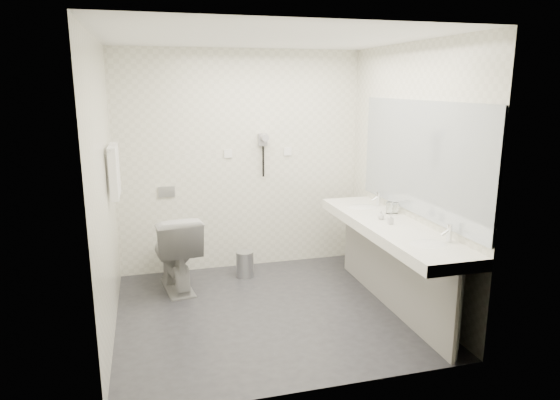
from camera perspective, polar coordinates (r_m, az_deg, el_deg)
name	(u,v)px	position (r m, az deg, el deg)	size (l,w,h in m)	color
floor	(269,311)	(4.87, -1.27, -12.62)	(2.80, 2.80, 0.00)	#2C2C32
ceiling	(267,37)	(4.40, -1.45, 18.13)	(2.80, 2.80, 0.00)	white
wall_back	(241,162)	(5.72, -4.47, 4.38)	(2.80, 2.80, 0.00)	white
wall_front	(316,220)	(3.26, 4.12, -2.31)	(2.80, 2.80, 0.00)	white
wall_left	(104,192)	(4.36, -19.51, 0.92)	(2.60, 2.60, 0.00)	white
wall_right	(408,176)	(4.99, 14.48, 2.71)	(2.60, 2.60, 0.00)	white
vanity_counter	(390,228)	(4.79, 12.47, -3.14)	(0.55, 2.20, 0.10)	white
vanity_panel	(390,270)	(4.93, 12.49, -7.86)	(0.03, 2.15, 0.75)	gray
vanity_post_near	(457,318)	(4.14, 19.65, -12.58)	(0.06, 0.06, 0.75)	silver
vanity_post_far	(350,238)	(5.83, 8.05, -4.38)	(0.06, 0.06, 0.75)	silver
mirror	(419,158)	(4.78, 15.63, 4.63)	(0.02, 2.20, 1.05)	#B2BCC6
basin_near	(428,245)	(4.24, 16.54, -5.01)	(0.40, 0.31, 0.05)	white
basin_far	(361,208)	(5.34, 9.29, -0.92)	(0.40, 0.31, 0.05)	white
faucet_near	(449,233)	(4.32, 18.83, -3.60)	(0.04, 0.04, 0.15)	silver
faucet_far	(379,199)	(5.40, 11.21, 0.14)	(0.04, 0.04, 0.15)	silver
soap_bottle_a	(391,219)	(4.72, 12.55, -2.16)	(0.04, 0.04, 0.10)	silver
soap_bottle_b	(381,215)	(4.87, 11.49, -1.72)	(0.06, 0.06, 0.08)	silver
glass_left	(389,208)	(5.09, 12.41, -0.87)	(0.07, 0.07, 0.12)	silver
glass_right	(396,208)	(5.12, 13.09, -0.89)	(0.06, 0.06, 0.11)	silver
toilet	(175,251)	(5.35, -11.90, -5.78)	(0.46, 0.81, 0.82)	white
flush_plate	(167,192)	(5.67, -12.86, 0.93)	(0.18, 0.02, 0.12)	#B2B5BA
pedal_bin	(245,265)	(5.65, -4.04, -7.40)	(0.20, 0.20, 0.28)	#B2B5BA
bin_lid	(245,252)	(5.60, -4.07, -6.00)	(0.20, 0.20, 0.01)	#B2B5BA
towel_rail	(111,147)	(4.85, -18.75, 5.74)	(0.02, 0.02, 0.62)	silver
towel_near	(114,173)	(4.75, -18.53, 2.91)	(0.07, 0.24, 0.48)	white
towel_far	(115,168)	(5.02, -18.36, 3.45)	(0.07, 0.24, 0.48)	white
dryer_cradle	(263,140)	(5.71, -1.98, 6.93)	(0.10, 0.04, 0.14)	#9D9BA1
dryer_barrel	(264,138)	(5.64, -1.82, 7.16)	(0.08, 0.08, 0.14)	#9D9BA1
dryer_cord	(263,161)	(5.73, -1.93, 4.43)	(0.02, 0.02, 0.35)	black
switch_plate_a	(228,154)	(5.67, -5.96, 5.29)	(0.09, 0.02, 0.09)	white
switch_plate_b	(288,152)	(5.82, 0.88, 5.57)	(0.09, 0.02, 0.09)	white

